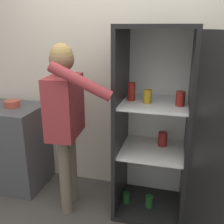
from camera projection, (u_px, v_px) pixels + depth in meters
name	position (u px, v px, depth m)	size (l,w,h in m)	color
wall_back	(128.00, 75.00, 2.68)	(7.00, 0.06, 2.55)	beige
refrigerator	(165.00, 131.00, 2.29)	(0.95, 1.21, 1.77)	black
person	(66.00, 111.00, 2.37)	(0.65, 0.58, 1.62)	#726656
counter	(11.00, 146.00, 2.94)	(0.73, 0.55, 0.93)	#4C4C51
bowl	(12.00, 104.00, 2.78)	(0.16, 0.16, 0.07)	#B24738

